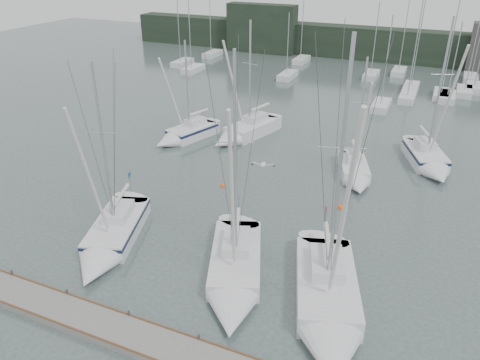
% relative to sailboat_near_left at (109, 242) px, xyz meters
% --- Properties ---
extents(ground, '(160.00, 160.00, 0.00)m').
position_rel_sailboat_near_left_xyz_m(ground, '(6.88, -0.63, -0.54)').
color(ground, '#445250').
rests_on(ground, ground).
extents(dock, '(24.00, 2.00, 0.40)m').
position_rel_sailboat_near_left_xyz_m(dock, '(6.88, -5.63, -0.34)').
color(dock, slate).
rests_on(dock, ground).
extents(far_treeline, '(90.00, 4.00, 5.00)m').
position_rel_sailboat_near_left_xyz_m(far_treeline, '(6.88, 61.37, 1.96)').
color(far_treeline, black).
rests_on(far_treeline, ground).
extents(far_building_left, '(12.00, 3.00, 8.00)m').
position_rel_sailboat_near_left_xyz_m(far_building_left, '(-13.12, 59.37, 3.46)').
color(far_building_left, black).
rests_on(far_building_left, ground).
extents(mast_forest, '(59.05, 23.54, 14.55)m').
position_rel_sailboat_near_left_xyz_m(mast_forest, '(11.19, 45.75, -0.06)').
color(mast_forest, silver).
rests_on(mast_forest, ground).
extents(sailboat_near_left, '(5.38, 9.33, 12.41)m').
position_rel_sailboat_near_left_xyz_m(sailboat_near_left, '(0.00, 0.00, 0.00)').
color(sailboat_near_left, silver).
rests_on(sailboat_near_left, ground).
extents(sailboat_near_center, '(6.06, 9.81, 13.85)m').
position_rel_sailboat_near_left_xyz_m(sailboat_near_center, '(8.70, -0.25, -0.05)').
color(sailboat_near_center, silver).
rests_on(sailboat_near_center, ground).
extents(sailboat_near_right, '(6.07, 10.48, 15.10)m').
position_rel_sailboat_near_left_xyz_m(sailboat_near_right, '(14.12, -0.63, 0.05)').
color(sailboat_near_right, silver).
rests_on(sailboat_near_right, ground).
extents(sailboat_mid_a, '(4.48, 7.38, 10.19)m').
position_rel_sailboat_near_left_xyz_m(sailboat_mid_a, '(-4.89, 17.69, 0.02)').
color(sailboat_mid_a, silver).
rests_on(sailboat_mid_a, ground).
extents(sailboat_mid_b, '(4.87, 8.86, 11.89)m').
position_rel_sailboat_near_left_xyz_m(sailboat_mid_b, '(0.16, 20.41, 0.04)').
color(sailboat_mid_b, silver).
rests_on(sailboat_mid_b, ground).
extents(sailboat_mid_c, '(4.07, 6.83, 10.39)m').
position_rel_sailboat_near_left_xyz_m(sailboat_mid_c, '(12.15, 15.86, -0.03)').
color(sailboat_mid_c, silver).
rests_on(sailboat_mid_c, ground).
extents(sailboat_mid_d, '(5.15, 7.89, 13.15)m').
position_rel_sailboat_near_left_xyz_m(sailboat_mid_d, '(17.49, 20.59, 0.07)').
color(sailboat_mid_d, silver).
rests_on(sailboat_mid_d, ground).
extents(buoy_a, '(0.46, 0.46, 0.46)m').
position_rel_sailboat_near_left_xyz_m(buoy_a, '(2.79, 10.60, -0.54)').
color(buoy_a, '#F05215').
rests_on(buoy_a, ground).
extents(buoy_b, '(0.53, 0.53, 0.53)m').
position_rel_sailboat_near_left_xyz_m(buoy_b, '(12.14, 10.99, -0.54)').
color(buoy_b, '#F05215').
rests_on(buoy_b, ground).
extents(seagull, '(0.98, 0.46, 0.19)m').
position_rel_sailboat_near_left_xyz_m(seagull, '(10.61, -1.20, 7.86)').
color(seagull, silver).
rests_on(seagull, ground).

